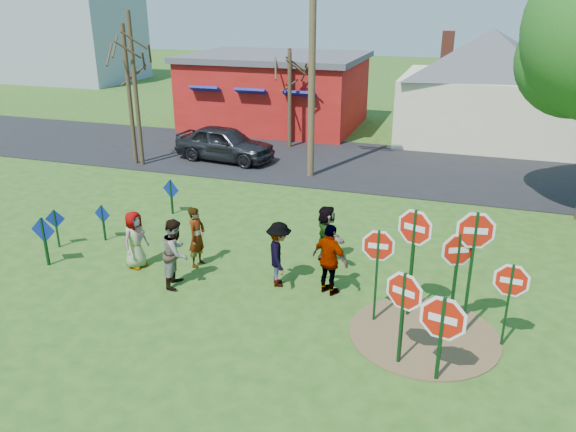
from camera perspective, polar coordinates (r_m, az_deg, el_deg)
name	(u,v)px	position (r m, az deg, el deg)	size (l,w,h in m)	color
ground	(247,283)	(14.38, -4.20, -6.80)	(120.00, 120.00, 0.00)	#245017
road	(346,163)	(24.65, 5.93, 5.35)	(120.00, 7.50, 0.04)	black
dirt_patch	(424,334)	(12.65, 13.62, -11.61)	(3.20, 3.20, 0.03)	brown
red_building	(276,90)	(31.82, -1.23, 12.67)	(9.40, 7.69, 3.90)	maroon
cream_house	(487,81)	(29.94, 19.59, 12.79)	(9.40, 9.40, 6.50)	beige
distant_building	(72,32)	(53.20, -21.10, 17.04)	(10.00, 8.00, 8.00)	#8C939E
stop_sign_a	(404,299)	(10.96, 11.66, -8.26)	(0.98, 0.42, 2.12)	#0F3716
stop_sign_b	(414,237)	(12.41, 12.70, -2.07)	(1.03, 0.40, 2.71)	#0F3716
stop_sign_c	(474,246)	(11.93, 18.33, -2.92)	(1.05, 0.19, 2.96)	#0F3716
stop_sign_d	(457,259)	(12.01, 16.83, -4.18)	(0.89, 0.43, 2.47)	#0F3716
stop_sign_e	(442,323)	(10.76, 15.41, -10.46)	(1.17, 0.25, 1.93)	#0F3716
stop_sign_f	(510,286)	(12.12, 21.67, -6.63)	(0.95, 0.11, 1.99)	#0F3716
stop_sign_g	(378,255)	(12.19, 9.10, -3.95)	(0.96, 0.08, 2.32)	#0F3716
blue_diamond_a	(44,236)	(16.25, -23.54, -1.87)	(0.72, 0.07, 1.39)	#0F3716
blue_diamond_b	(56,224)	(17.35, -22.51, -0.75)	(0.54, 0.22, 1.17)	#0F3716
blue_diamond_c	(103,219)	(17.37, -18.30, -0.25)	(0.57, 0.09, 1.12)	#0F3716
blue_diamond_d	(171,193)	(18.93, -11.79, 2.31)	(0.66, 0.16, 1.21)	#0F3716
person_a	(135,240)	(15.39, -15.27, -2.33)	(0.77, 0.50, 1.57)	#3D5190
person_b	(197,237)	(15.11, -9.24, -2.11)	(0.60, 0.40, 1.65)	#207570
person_c	(176,253)	(14.16, -11.31, -3.67)	(0.85, 0.67, 1.76)	brown
person_d	(279,254)	(13.91, -0.93, -3.91)	(1.08, 0.62, 1.67)	#343439
person_e	(330,260)	(13.51, 4.30, -4.46)	(1.05, 0.44, 1.80)	#45284F
person_f	(327,235)	(15.08, 3.94, -1.92)	(1.53, 0.49, 1.65)	#1D522D
suv	(225,143)	(24.92, -6.45, 7.35)	(1.78, 4.43, 1.51)	#2E2E32
utility_pole	(312,60)	(21.86, 2.46, 15.53)	(2.12, 0.27, 8.66)	#4C3823
bare_tree_west	(133,68)	(24.33, -15.43, 14.27)	(1.80, 1.80, 6.30)	#382819
bare_tree_east	(289,83)	(27.50, 0.15, 13.35)	(1.80, 1.80, 4.54)	#382819
bare_tree_mid	(127,76)	(24.64, -16.00, 13.53)	(1.80, 1.80, 5.80)	#382819
bare_tree_extra	(290,87)	(26.71, 0.18, 13.01)	(1.80, 1.80, 4.47)	#382819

